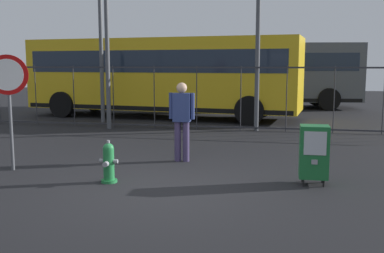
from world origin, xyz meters
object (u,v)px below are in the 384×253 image
at_px(stop_sign, 8,88).
at_px(pedestrian, 182,117).
at_px(newspaper_box_primary, 314,152).
at_px(bus_far, 245,72).
at_px(street_light_far_left, 106,4).
at_px(bus_near, 162,73).
at_px(street_light_near_left, 259,1).
at_px(fire_hydrant, 109,163).

distance_m(stop_sign, pedestrian, 3.44).
height_order(newspaper_box_primary, bus_far, bus_far).
distance_m(bus_far, street_light_far_left, 9.12).
bearing_deg(street_light_far_left, bus_near, 75.95).
bearing_deg(street_light_near_left, bus_far, 97.32).
xyz_separation_m(fire_hydrant, street_light_far_left, (-2.47, 6.28, 3.53)).
height_order(bus_near, street_light_far_left, street_light_far_left).
bearing_deg(street_light_far_left, newspaper_box_primary, -43.89).
distance_m(fire_hydrant, pedestrian, 2.22).
height_order(pedestrian, bus_far, bus_far).
xyz_separation_m(newspaper_box_primary, pedestrian, (-2.61, 1.40, 0.38)).
relative_size(pedestrian, bus_near, 0.16).
bearing_deg(bus_near, street_light_near_left, -30.50).
bearing_deg(newspaper_box_primary, pedestrian, 151.85).
xyz_separation_m(fire_hydrant, pedestrian, (0.87, 1.95, 0.60)).
distance_m(bus_near, bus_far, 5.44).
bearing_deg(bus_near, street_light_far_left, -96.98).
bearing_deg(bus_far, fire_hydrant, -103.01).
xyz_separation_m(stop_sign, street_light_far_left, (-0.29, 5.78, 2.28)).
xyz_separation_m(pedestrian, bus_far, (0.33, 12.39, 0.76)).
relative_size(bus_near, bus_far, 1.00).
bearing_deg(street_light_far_left, stop_sign, -87.15).
relative_size(bus_far, street_light_far_left, 1.61).
height_order(street_light_near_left, street_light_far_left, street_light_near_left).
bearing_deg(bus_near, fire_hydrant, -73.45).
relative_size(newspaper_box_primary, street_light_near_left, 0.15).
xyz_separation_m(newspaper_box_primary, street_light_near_left, (-1.31, 6.21, 3.35)).
height_order(stop_sign, bus_far, bus_far).
bearing_deg(stop_sign, street_light_near_left, 55.18).
height_order(fire_hydrant, pedestrian, pedestrian).
bearing_deg(street_light_near_left, pedestrian, -105.16).
relative_size(fire_hydrant, street_light_far_left, 0.11).
xyz_separation_m(bus_near, street_light_far_left, (-0.85, -3.40, 2.17)).
bearing_deg(newspaper_box_primary, fire_hydrant, -170.99).
distance_m(pedestrian, bus_far, 12.42).
bearing_deg(street_light_far_left, pedestrian, -52.35).
bearing_deg(bus_far, street_light_near_left, -90.89).
bearing_deg(stop_sign, pedestrian, 25.42).
relative_size(fire_hydrant, bus_near, 0.07).
distance_m(pedestrian, street_light_far_left, 6.21).
bearing_deg(stop_sign, bus_near, 86.49).
relative_size(stop_sign, street_light_far_left, 0.33).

